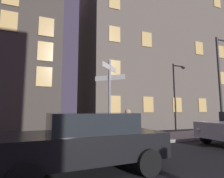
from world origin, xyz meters
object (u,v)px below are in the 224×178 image
object	(u,v)px
signpost	(110,92)
cyclist	(129,133)
street_lamp	(221,76)
car_far_oncoming	(86,140)

from	to	relation	value
signpost	cyclist	xyz separation A→B (m)	(0.02, -1.96, -1.68)
street_lamp	cyclist	size ratio (longest dim) A/B	3.50
street_lamp	car_far_oncoming	xyz separation A→B (m)	(-9.96, -3.55, -3.05)
signpost	street_lamp	xyz separation A→B (m)	(8.08, 0.37, 1.42)
signpost	car_far_oncoming	bearing A→B (deg)	-120.56
street_lamp	cyclist	distance (m)	8.95
signpost	cyclist	bearing A→B (deg)	-89.42
car_far_oncoming	cyclist	distance (m)	2.25
signpost	street_lamp	bearing A→B (deg)	2.63
car_far_oncoming	cyclist	size ratio (longest dim) A/B	2.32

